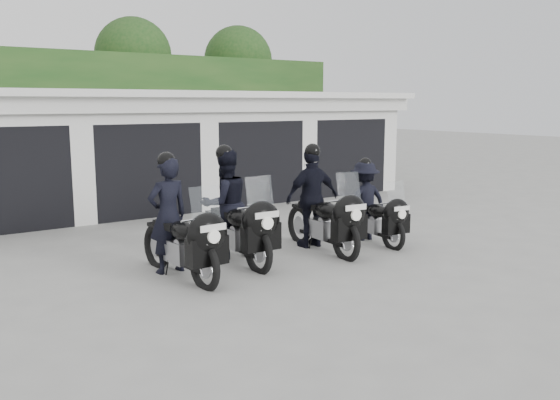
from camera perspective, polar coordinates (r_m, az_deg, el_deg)
ground at (r=9.62m, az=0.45°, el=-6.81°), size 80.00×80.00×0.00m
garage_block at (r=16.54m, az=-15.88°, el=4.65°), size 16.40×6.80×2.96m
background_vegetation at (r=21.25m, az=-19.41°, el=9.08°), size 20.00×3.90×5.80m
police_bike_a at (r=9.25m, az=-9.79°, el=-2.58°), size 0.77×2.28×1.98m
police_bike_b at (r=10.13m, az=-4.77°, el=-1.04°), size 0.93×2.34×2.03m
police_bike_c at (r=10.88m, az=3.65°, el=-0.36°), size 1.14×2.30×2.00m
police_bike_d at (r=11.63m, az=8.55°, el=-0.48°), size 1.05×1.92×1.67m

